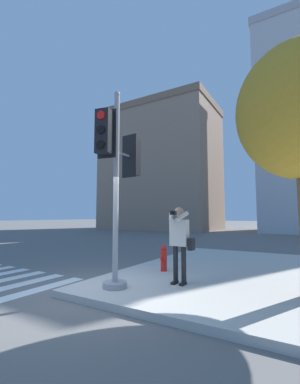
{
  "coord_description": "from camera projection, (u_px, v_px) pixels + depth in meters",
  "views": [
    {
      "loc": [
        4.0,
        -4.09,
        1.66
      ],
      "look_at": [
        1.05,
        0.83,
        2.19
      ],
      "focal_mm": 24.0,
      "sensor_mm": 36.0,
      "label": 1
    }
  ],
  "objects": [
    {
      "name": "sidewalk_corner",
      "position": [
        285.0,
        277.0,
        6.6
      ],
      "size": [
        8.0,
        8.0,
        0.14
      ],
      "color": "#BCB7AD",
      "rests_on": "ground_plane"
    },
    {
      "name": "traffic_signal_pole",
      "position": [
        118.0,
        172.0,
        5.62
      ],
      "size": [
        0.56,
        1.46,
        4.32
      ],
      "color": "#939399",
      "rests_on": "sidewalk_corner"
    },
    {
      "name": "person_photographer",
      "position": [
        180.0,
        237.0,
        5.79
      ],
      "size": [
        0.58,
        0.54,
        1.71
      ],
      "color": "black",
      "rests_on": "sidewalk_corner"
    },
    {
      "name": "fire_hydrant",
      "position": [
        164.0,
        258.0,
        7.05
      ],
      "size": [
        0.17,
        0.23,
        0.71
      ],
      "color": "red",
      "rests_on": "sidewalk_corner"
    },
    {
      "name": "ground_plane",
      "position": [
        87.0,
        295.0,
        5.39
      ],
      "size": [
        160.0,
        160.0,
        0.0
      ],
      "primitive_type": "plane",
      "color": "slate"
    },
    {
      "name": "building_left",
      "position": [
        161.0,
        169.0,
        32.1
      ],
      "size": [
        13.6,
        8.81,
        15.03
      ],
      "color": "gray",
      "rests_on": "ground_plane"
    }
  ]
}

